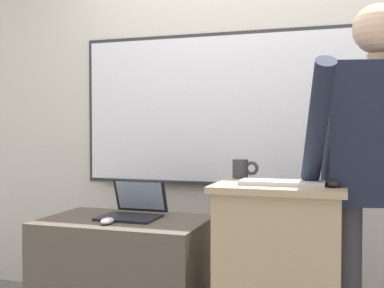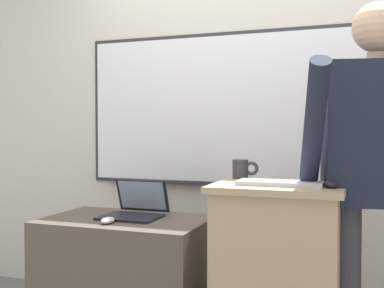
% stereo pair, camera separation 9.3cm
% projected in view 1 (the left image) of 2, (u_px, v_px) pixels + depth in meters
% --- Properties ---
extents(back_wall, '(6.40, 0.17, 2.81)m').
position_uv_depth(back_wall, '(252.00, 99.00, 3.22)').
color(back_wall, beige).
rests_on(back_wall, ground_plane).
extents(lectern_podium, '(0.60, 0.49, 0.94)m').
position_uv_depth(lectern_podium, '(280.00, 282.00, 2.26)').
color(lectern_podium, tan).
rests_on(lectern_podium, ground_plane).
extents(side_desk, '(0.90, 0.57, 0.70)m').
position_uv_depth(side_desk, '(125.00, 282.00, 2.66)').
color(side_desk, '#4C4238').
rests_on(side_desk, ground_plane).
extents(person_presenter, '(0.62, 0.62, 1.76)m').
position_uv_depth(person_presenter, '(376.00, 166.00, 2.17)').
color(person_presenter, '#333338').
rests_on(person_presenter, ground_plane).
extents(laptop, '(0.32, 0.32, 0.20)m').
position_uv_depth(laptop, '(134.00, 208.00, 2.72)').
color(laptop, black).
rests_on(laptop, side_desk).
extents(wireless_keyboard, '(0.38, 0.15, 0.02)m').
position_uv_depth(wireless_keyboard, '(282.00, 183.00, 2.19)').
color(wireless_keyboard, silver).
rests_on(wireless_keyboard, lectern_podium).
extents(computer_mouse_by_laptop, '(0.06, 0.10, 0.03)m').
position_uv_depth(computer_mouse_by_laptop, '(107.00, 221.00, 2.50)').
color(computer_mouse_by_laptop, silver).
rests_on(computer_mouse_by_laptop, side_desk).
extents(computer_mouse_by_keyboard, '(0.06, 0.10, 0.03)m').
position_uv_depth(computer_mouse_by_keyboard, '(334.00, 183.00, 2.10)').
color(computer_mouse_by_keyboard, black).
rests_on(computer_mouse_by_keyboard, lectern_podium).
extents(coffee_mug, '(0.14, 0.08, 0.10)m').
position_uv_depth(coffee_mug, '(242.00, 169.00, 2.48)').
color(coffee_mug, '#333338').
rests_on(coffee_mug, lectern_podium).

